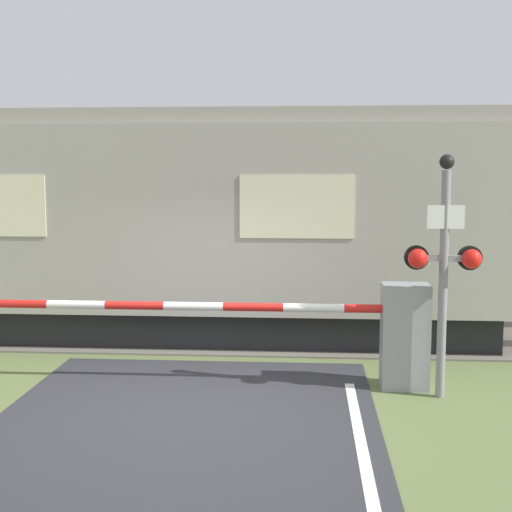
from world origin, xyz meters
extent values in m
plane|color=#5B6B3D|center=(0.00, 0.00, 0.00)|extent=(80.00, 80.00, 0.00)
cube|color=#666056|center=(0.00, 3.92, 0.01)|extent=(36.00, 3.20, 0.03)
cube|color=#595451|center=(0.00, 3.20, 0.08)|extent=(36.00, 0.08, 0.10)
cube|color=#595451|center=(0.00, 4.64, 0.08)|extent=(36.00, 0.08, 0.10)
cube|color=black|center=(-3.46, 3.92, 0.30)|extent=(15.57, 2.59, 0.60)
cube|color=#9E998E|center=(-3.46, 3.92, 2.06)|extent=(16.92, 3.04, 2.91)
cube|color=gray|center=(-3.46, 3.92, 3.63)|extent=(16.58, 2.80, 0.24)
cube|color=beige|center=(1.20, 2.38, 2.28)|extent=(1.69, 0.02, 0.93)
cube|color=gray|center=(2.62, 0.96, 0.68)|extent=(0.60, 0.44, 1.36)
cylinder|color=gray|center=(2.62, 0.96, 1.04)|extent=(0.16, 0.16, 0.18)
cylinder|color=red|center=(2.23, 0.96, 1.04)|extent=(0.79, 0.11, 0.11)
cylinder|color=white|center=(1.45, 0.96, 1.04)|extent=(0.79, 0.11, 0.11)
cylinder|color=red|center=(0.66, 0.96, 1.04)|extent=(0.79, 0.11, 0.11)
cylinder|color=white|center=(-0.13, 0.96, 1.04)|extent=(0.79, 0.11, 0.11)
cylinder|color=red|center=(-0.91, 0.96, 1.04)|extent=(0.79, 0.11, 0.11)
cylinder|color=white|center=(-1.70, 0.96, 1.04)|extent=(0.79, 0.11, 0.11)
cylinder|color=red|center=(-2.49, 0.96, 1.04)|extent=(0.79, 0.11, 0.11)
cylinder|color=gray|center=(3.02, 0.60, 1.41)|extent=(0.11, 0.11, 2.81)
cube|color=gray|center=(3.02, 0.60, 1.74)|extent=(0.77, 0.07, 0.07)
sphere|color=red|center=(2.70, 0.55, 1.74)|extent=(0.24, 0.24, 0.24)
sphere|color=red|center=(3.34, 0.55, 1.74)|extent=(0.24, 0.24, 0.24)
cylinder|color=black|center=(2.70, 0.66, 1.74)|extent=(0.30, 0.06, 0.30)
cylinder|color=black|center=(3.34, 0.66, 1.74)|extent=(0.30, 0.06, 0.30)
cube|color=white|center=(3.02, 0.56, 2.25)|extent=(0.44, 0.02, 0.28)
sphere|color=black|center=(3.02, 0.60, 2.91)|extent=(0.18, 0.18, 0.18)
camera|label=1|loc=(1.35, -8.16, 2.80)|focal=50.00mm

